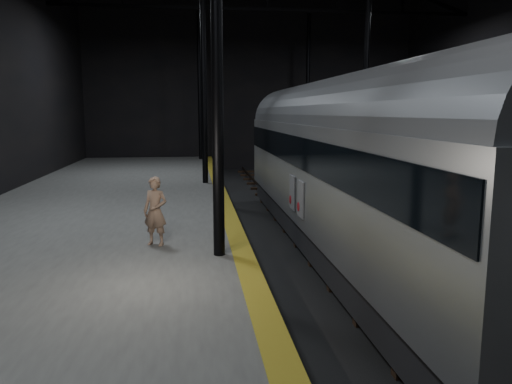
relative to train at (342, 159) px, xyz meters
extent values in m
plane|color=black|center=(0.00, 0.94, -2.89)|extent=(44.00, 44.00, 0.00)
cube|color=#4F4F4D|center=(-7.50, 0.94, -2.39)|extent=(9.00, 43.80, 1.00)
cube|color=olive|center=(-3.25, 0.94, -1.88)|extent=(0.50, 43.80, 0.01)
cube|color=#3F3328|center=(-0.72, 0.94, -2.72)|extent=(0.08, 43.00, 0.14)
cube|color=#3F3328|center=(0.72, 0.94, -2.72)|extent=(0.08, 43.00, 0.14)
cube|color=black|center=(0.00, 0.94, -2.83)|extent=(2.40, 42.00, 0.12)
cylinder|color=black|center=(-3.80, -3.06, 3.11)|extent=(0.26, 0.26, 10.00)
cylinder|color=black|center=(-3.80, 8.94, 3.11)|extent=(0.26, 0.26, 10.00)
cylinder|color=black|center=(3.80, 8.94, 3.11)|extent=(0.26, 0.26, 10.00)
cylinder|color=black|center=(-3.80, 20.94, 3.11)|extent=(0.26, 0.26, 10.00)
cylinder|color=black|center=(3.80, 20.94, 3.11)|extent=(0.26, 0.26, 10.00)
cube|color=black|center=(0.00, 14.94, 7.11)|extent=(23.60, 0.15, 0.18)
cube|color=gray|center=(0.00, 0.00, -0.42)|extent=(2.81, 19.36, 2.90)
cube|color=black|center=(0.00, 0.00, -2.24)|extent=(2.56, 18.97, 0.82)
cube|color=black|center=(0.00, 0.00, 0.26)|extent=(2.86, 19.07, 0.87)
cylinder|color=slate|center=(0.00, 0.00, 1.03)|extent=(2.75, 19.16, 2.75)
cube|color=black|center=(0.00, -6.77, -2.60)|extent=(1.74, 2.13, 0.34)
cube|color=black|center=(0.00, 6.77, -2.60)|extent=(1.74, 2.13, 0.34)
cube|color=silver|center=(-1.43, -0.97, -1.00)|extent=(0.04, 0.73, 1.02)
cube|color=silver|center=(-1.43, 0.19, -1.00)|extent=(0.04, 0.73, 1.02)
cylinder|color=#AF151F|center=(-1.45, -0.79, -1.24)|extent=(0.03, 0.25, 0.25)
cylinder|color=#AF151F|center=(-1.45, 0.37, -1.24)|extent=(0.03, 0.25, 0.25)
imported|color=#A07A62|center=(-5.31, -2.01, -1.03)|extent=(0.74, 0.63, 1.71)
camera|label=1|loc=(-4.37, -14.24, 1.38)|focal=35.00mm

